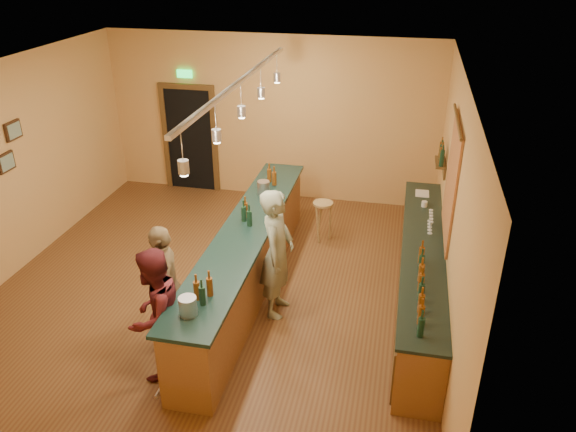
% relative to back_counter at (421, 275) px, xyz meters
% --- Properties ---
extents(floor, '(7.00, 7.00, 0.00)m').
position_rel_back_counter_xyz_m(floor, '(-2.97, -0.18, -0.49)').
color(floor, brown).
rests_on(floor, ground).
extents(ceiling, '(6.50, 7.00, 0.02)m').
position_rel_back_counter_xyz_m(ceiling, '(-2.97, -0.18, 2.71)').
color(ceiling, silver).
rests_on(ceiling, wall_back).
extents(wall_back, '(6.50, 0.02, 3.20)m').
position_rel_back_counter_xyz_m(wall_back, '(-2.97, 3.32, 1.11)').
color(wall_back, tan).
rests_on(wall_back, floor).
extents(wall_front, '(6.50, 0.02, 3.20)m').
position_rel_back_counter_xyz_m(wall_front, '(-2.97, -3.68, 1.11)').
color(wall_front, tan).
rests_on(wall_front, floor).
extents(wall_left, '(0.02, 7.00, 3.20)m').
position_rel_back_counter_xyz_m(wall_left, '(-6.22, -0.18, 1.11)').
color(wall_left, tan).
rests_on(wall_left, floor).
extents(wall_right, '(0.02, 7.00, 3.20)m').
position_rel_back_counter_xyz_m(wall_right, '(0.28, -0.18, 1.11)').
color(wall_right, tan).
rests_on(wall_right, floor).
extents(doorway, '(1.15, 0.09, 2.48)m').
position_rel_back_counter_xyz_m(doorway, '(-4.67, 3.30, 0.64)').
color(doorway, black).
rests_on(doorway, wall_back).
extents(tapestry, '(0.03, 1.40, 1.60)m').
position_rel_back_counter_xyz_m(tapestry, '(0.26, 0.22, 1.36)').
color(tapestry, maroon).
rests_on(tapestry, wall_right).
extents(bottle_shelf, '(0.17, 0.55, 0.54)m').
position_rel_back_counter_xyz_m(bottle_shelf, '(0.20, 1.72, 1.18)').
color(bottle_shelf, '#473015').
rests_on(bottle_shelf, wall_right).
extents(back_counter, '(0.60, 4.55, 1.27)m').
position_rel_back_counter_xyz_m(back_counter, '(0.00, 0.00, 0.00)').
color(back_counter, brown).
rests_on(back_counter, floor).
extents(tasting_bar, '(0.73, 5.10, 1.38)m').
position_rel_back_counter_xyz_m(tasting_bar, '(-2.49, -0.18, 0.12)').
color(tasting_bar, brown).
rests_on(tasting_bar, floor).
extents(pendant_track, '(0.11, 4.60, 0.50)m').
position_rel_back_counter_xyz_m(pendant_track, '(-2.49, -0.18, 2.50)').
color(pendant_track, silver).
rests_on(pendant_track, ceiling).
extents(bartender, '(0.46, 0.69, 1.86)m').
position_rel_back_counter_xyz_m(bartender, '(-1.94, -0.59, 0.44)').
color(bartender, gray).
rests_on(bartender, floor).
extents(customer_a, '(0.80, 0.94, 1.68)m').
position_rel_back_counter_xyz_m(customer_a, '(-3.04, -2.10, 0.35)').
color(customer_a, '#59191E').
rests_on(customer_a, floor).
extents(customer_b, '(0.75, 1.05, 1.65)m').
position_rel_back_counter_xyz_m(customer_b, '(-3.19, -1.46, 0.34)').
color(customer_b, '#997A51').
rests_on(customer_b, floor).
extents(bar_stool, '(0.35, 0.35, 0.71)m').
position_rel_back_counter_xyz_m(bar_stool, '(-1.66, 1.62, 0.08)').
color(bar_stool, olive).
rests_on(bar_stool, floor).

